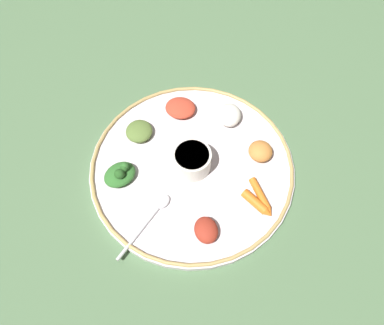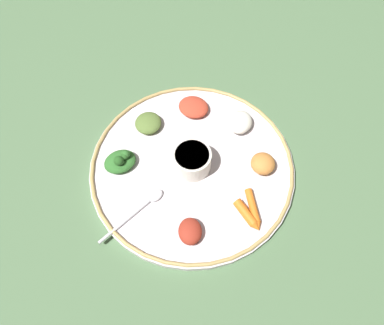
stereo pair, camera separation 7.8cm
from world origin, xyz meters
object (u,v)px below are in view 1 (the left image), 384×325
(center_bowl, at_px, (192,160))
(carrot_outer, at_px, (261,196))
(spoon, at_px, (152,216))
(carrot_near_spoon, at_px, (257,204))
(greens_pile, at_px, (120,174))

(center_bowl, height_order, carrot_outer, center_bowl)
(spoon, distance_m, carrot_near_spoon, 0.21)
(spoon, height_order, carrot_outer, carrot_outer)
(spoon, xyz_separation_m, carrot_outer, (0.13, -0.19, 0.00))
(carrot_near_spoon, distance_m, carrot_outer, 0.02)
(spoon, height_order, greens_pile, greens_pile)
(carrot_near_spoon, relative_size, carrot_outer, 1.02)
(spoon, bearing_deg, greens_pile, 62.80)
(carrot_near_spoon, bearing_deg, greens_pile, 101.60)
(center_bowl, relative_size, carrot_outer, 1.11)
(greens_pile, xyz_separation_m, carrot_near_spoon, (0.06, -0.28, -0.01))
(greens_pile, bearing_deg, carrot_near_spoon, -78.40)
(center_bowl, xyz_separation_m, carrot_near_spoon, (-0.03, -0.16, -0.02))
(spoon, distance_m, carrot_outer, 0.23)
(center_bowl, distance_m, carrot_outer, 0.16)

